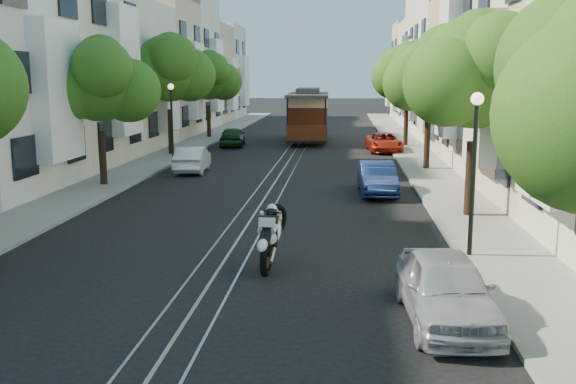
% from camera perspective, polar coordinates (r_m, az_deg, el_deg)
% --- Properties ---
extents(ground, '(200.00, 200.00, 0.00)m').
position_cam_1_polar(ground, '(40.76, 0.63, 3.67)').
color(ground, black).
rests_on(ground, ground).
extents(sidewalk_east, '(2.50, 80.00, 0.12)m').
position_cam_1_polar(sidewalk_east, '(40.87, 10.85, 3.59)').
color(sidewalk_east, gray).
rests_on(sidewalk_east, ground).
extents(sidewalk_west, '(2.50, 80.00, 0.12)m').
position_cam_1_polar(sidewalk_west, '(41.91, -9.32, 3.80)').
color(sidewalk_west, gray).
rests_on(sidewalk_west, ground).
extents(rail_left, '(0.06, 80.00, 0.02)m').
position_cam_1_polar(rail_left, '(40.80, -0.14, 3.69)').
color(rail_left, gray).
rests_on(rail_left, ground).
extents(rail_slot, '(0.06, 80.00, 0.02)m').
position_cam_1_polar(rail_slot, '(40.76, 0.63, 3.68)').
color(rail_slot, gray).
rests_on(rail_slot, ground).
extents(rail_right, '(0.06, 80.00, 0.02)m').
position_cam_1_polar(rail_right, '(40.72, 1.41, 3.67)').
color(rail_right, gray).
rests_on(rail_right, ground).
extents(lane_line, '(0.08, 80.00, 0.01)m').
position_cam_1_polar(lane_line, '(40.76, 0.63, 3.67)').
color(lane_line, tan).
rests_on(lane_line, ground).
extents(townhouses_east, '(7.75, 72.00, 12.00)m').
position_cam_1_polar(townhouses_east, '(41.27, 17.60, 10.49)').
color(townhouses_east, beige).
rests_on(townhouses_east, ground).
extents(townhouses_west, '(7.75, 72.00, 11.76)m').
position_cam_1_polar(townhouses_west, '(42.94, -15.64, 10.42)').
color(townhouses_west, silver).
rests_on(townhouses_west, ground).
extents(tree_e_b, '(4.93, 4.08, 6.68)m').
position_cam_1_polar(tree_e_b, '(21.78, 16.46, 10.00)').
color(tree_e_b, black).
rests_on(tree_e_b, ground).
extents(tree_e_c, '(4.84, 3.99, 6.52)m').
position_cam_1_polar(tree_e_c, '(32.64, 12.59, 9.88)').
color(tree_e_c, black).
rests_on(tree_e_c, ground).
extents(tree_e_d, '(5.01, 4.16, 6.85)m').
position_cam_1_polar(tree_e_d, '(43.57, 10.67, 10.34)').
color(tree_e_d, black).
rests_on(tree_e_d, ground).
extents(tree_w_b, '(4.72, 3.87, 6.27)m').
position_cam_1_polar(tree_w_b, '(28.23, -16.37, 9.29)').
color(tree_w_b, black).
rests_on(tree_w_b, ground).
extents(tree_w_c, '(5.13, 4.28, 7.09)m').
position_cam_1_polar(tree_w_c, '(38.70, -10.48, 10.67)').
color(tree_w_c, black).
rests_on(tree_w_c, ground).
extents(tree_w_d, '(4.84, 3.99, 6.52)m').
position_cam_1_polar(tree_w_d, '(49.40, -7.07, 10.09)').
color(tree_w_d, black).
rests_on(tree_w_d, ground).
extents(lamp_east, '(0.32, 0.32, 4.16)m').
position_cam_1_polar(lamp_east, '(16.81, 16.26, 3.61)').
color(lamp_east, black).
rests_on(lamp_east, ground).
extents(lamp_west, '(0.32, 0.32, 4.16)m').
position_cam_1_polar(lamp_west, '(35.65, -10.32, 7.15)').
color(lamp_west, black).
rests_on(lamp_west, ground).
extents(sportbike_rider, '(0.62, 2.27, 1.57)m').
position_cam_1_polar(sportbike_rider, '(15.85, -1.57, -3.61)').
color(sportbike_rider, black).
rests_on(sportbike_rider, ground).
extents(cable_car, '(3.07, 9.17, 3.50)m').
position_cam_1_polar(cable_car, '(46.52, 1.81, 7.04)').
color(cable_car, black).
rests_on(cable_car, ground).
extents(parked_car_e_near, '(1.80, 4.02, 1.34)m').
position_cam_1_polar(parked_car_e_near, '(12.77, 13.84, -8.31)').
color(parked_car_e_near, '#A2A5AE').
rests_on(parked_car_e_near, ground).
extents(parked_car_e_mid, '(1.54, 3.96, 1.29)m').
position_cam_1_polar(parked_car_e_mid, '(25.90, 7.95, 1.20)').
color(parked_car_e_mid, '#0E1D47').
rests_on(parked_car_e_mid, ground).
extents(parked_car_e_far, '(2.26, 4.40, 1.19)m').
position_cam_1_polar(parked_car_e_far, '(40.68, 8.55, 4.38)').
color(parked_car_e_far, '#9A200E').
rests_on(parked_car_e_far, ground).
extents(parked_car_w_mid, '(1.61, 3.94, 1.27)m').
position_cam_1_polar(parked_car_w_mid, '(32.08, -8.49, 2.91)').
color(parked_car_w_mid, silver).
rests_on(parked_car_w_mid, ground).
extents(parked_car_w_far, '(1.92, 4.02, 1.33)m').
position_cam_1_polar(parked_car_w_far, '(43.50, -4.95, 4.93)').
color(parked_car_w_far, black).
rests_on(parked_car_w_far, ground).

